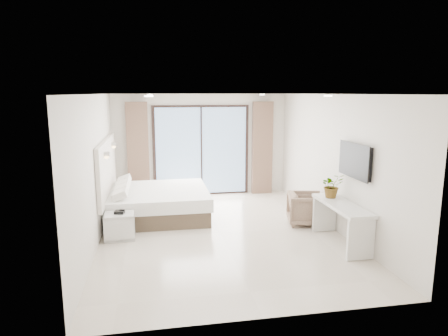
{
  "coord_description": "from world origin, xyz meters",
  "views": [
    {
      "loc": [
        -1.27,
        -7.41,
        2.73
      ],
      "look_at": [
        0.14,
        0.4,
        1.23
      ],
      "focal_mm": 32.0,
      "sensor_mm": 36.0,
      "label": 1
    }
  ],
  "objects_px": {
    "nightstand": "(120,226)",
    "console_desk": "(341,215)",
    "armchair": "(306,207)",
    "bed": "(157,203)"
  },
  "relations": [
    {
      "from": "nightstand",
      "to": "console_desk",
      "type": "bearing_deg",
      "value": -15.69
    },
    {
      "from": "console_desk",
      "to": "armchair",
      "type": "height_order",
      "value": "console_desk"
    },
    {
      "from": "nightstand",
      "to": "armchair",
      "type": "distance_m",
      "value": 3.79
    },
    {
      "from": "bed",
      "to": "armchair",
      "type": "distance_m",
      "value": 3.24
    },
    {
      "from": "console_desk",
      "to": "armchair",
      "type": "distance_m",
      "value": 1.25
    },
    {
      "from": "bed",
      "to": "armchair",
      "type": "xyz_separation_m",
      "value": [
        3.06,
        -1.07,
        0.04
      ]
    },
    {
      "from": "nightstand",
      "to": "console_desk",
      "type": "distance_m",
      "value": 4.11
    },
    {
      "from": "armchair",
      "to": "nightstand",
      "type": "bearing_deg",
      "value": 106.02
    },
    {
      "from": "bed",
      "to": "console_desk",
      "type": "xyz_separation_m",
      "value": [
        3.25,
        -2.29,
        0.24
      ]
    },
    {
      "from": "nightstand",
      "to": "bed",
      "type": "bearing_deg",
      "value": 59.28
    }
  ]
}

